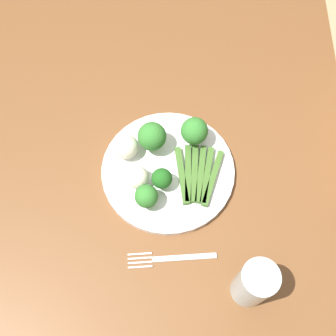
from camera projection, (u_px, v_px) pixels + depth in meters
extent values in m
cube|color=tan|center=(153.00, 251.00, 1.52)|extent=(6.00, 6.00, 0.02)
cube|color=brown|center=(141.00, 168.00, 0.86)|extent=(1.36, 0.88, 0.04)
cylinder|color=brown|center=(265.00, 59.00, 1.46)|extent=(0.07, 0.07, 0.70)
cylinder|color=brown|center=(52.00, 53.00, 1.47)|extent=(0.07, 0.07, 0.70)
cylinder|color=#9E754C|center=(296.00, 263.00, 1.27)|extent=(0.04, 0.04, 0.45)
cylinder|color=#9E754C|center=(308.00, 167.00, 1.41)|extent=(0.04, 0.04, 0.45)
cylinder|color=white|center=(168.00, 171.00, 0.83)|extent=(0.27, 0.27, 0.01)
cube|color=#3D6626|center=(213.00, 178.00, 0.81)|extent=(0.12, 0.05, 0.01)
cube|color=#3D6626|center=(207.00, 175.00, 0.81)|extent=(0.12, 0.03, 0.01)
cube|color=#3D6626|center=(201.00, 174.00, 0.81)|extent=(0.12, 0.02, 0.01)
cube|color=#3D6626|center=(194.00, 173.00, 0.81)|extent=(0.12, 0.02, 0.01)
cube|color=#3D6626|center=(188.00, 173.00, 0.81)|extent=(0.12, 0.01, 0.01)
cube|color=#3D6626|center=(182.00, 175.00, 0.81)|extent=(0.12, 0.03, 0.01)
cylinder|color=#609E3D|center=(153.00, 144.00, 0.84)|extent=(0.02, 0.02, 0.02)
sphere|color=#337A2D|center=(152.00, 136.00, 0.81)|extent=(0.06, 0.06, 0.06)
cylinder|color=#4C7F2B|center=(162.00, 183.00, 0.80)|extent=(0.01, 0.01, 0.01)
sphere|color=#1E5B1C|center=(162.00, 178.00, 0.78)|extent=(0.04, 0.04, 0.04)
cylinder|color=#609E3D|center=(194.00, 138.00, 0.84)|extent=(0.02, 0.02, 0.02)
sphere|color=#337A2D|center=(194.00, 131.00, 0.81)|extent=(0.06, 0.06, 0.06)
cylinder|color=#609E3D|center=(147.00, 201.00, 0.79)|extent=(0.02, 0.02, 0.02)
sphere|color=#337A2D|center=(146.00, 196.00, 0.76)|extent=(0.04, 0.04, 0.04)
sphere|color=silver|center=(126.00, 146.00, 0.82)|extent=(0.05, 0.05, 0.05)
sphere|color=silver|center=(139.00, 177.00, 0.79)|extent=(0.05, 0.05, 0.05)
cube|color=silver|center=(184.00, 258.00, 0.76)|extent=(0.02, 0.12, 0.00)
cube|color=silver|center=(140.00, 254.00, 0.76)|extent=(0.01, 0.05, 0.00)
cube|color=silver|center=(140.00, 258.00, 0.76)|extent=(0.01, 0.05, 0.00)
cube|color=silver|center=(140.00, 263.00, 0.76)|extent=(0.01, 0.05, 0.00)
cube|color=silver|center=(140.00, 267.00, 0.75)|extent=(0.01, 0.05, 0.00)
cylinder|color=silver|center=(254.00, 284.00, 0.68)|extent=(0.06, 0.06, 0.13)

